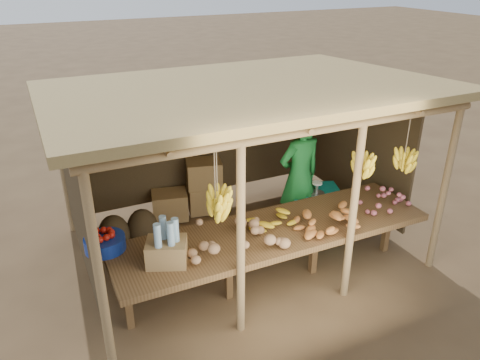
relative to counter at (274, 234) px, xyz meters
name	(u,v)px	position (x,y,z in m)	size (l,w,h in m)	color
ground	(240,246)	(0.00, 0.95, -0.74)	(60.00, 60.00, 0.00)	brown
stall_structure	(245,120)	(0.03, 0.86, 1.17)	(4.70, 3.50, 2.43)	olive
counter	(274,234)	(0.00, 0.00, 0.00)	(3.90, 1.05, 0.80)	brown
potato_heap	(228,231)	(-0.63, -0.07, 0.25)	(1.13, 0.68, 0.37)	#99724F
sweet_potato_heap	(336,213)	(0.70, -0.24, 0.24)	(0.90, 0.54, 0.35)	#BE6F30
onion_heap	(384,196)	(1.53, -0.14, 0.24)	(0.72, 0.43, 0.35)	#AD545F
banana_pile	(272,215)	(0.00, 0.06, 0.23)	(0.58, 0.35, 0.35)	gold
tomato_basin	(105,242)	(-1.90, 0.43, 0.16)	(0.45, 0.45, 0.24)	navy
bottle_box	(166,246)	(-1.35, -0.11, 0.26)	(0.51, 0.47, 0.53)	olive
vendor	(299,177)	(0.91, 0.91, 0.20)	(0.68, 0.45, 1.88)	#19712C
tarp_crate	(314,210)	(1.17, 0.86, -0.38)	(0.90, 0.83, 0.88)	brown
carton_stack	(193,192)	(-0.26, 2.15, -0.36)	(1.20, 0.53, 0.86)	olive
burlap_sacks	(128,229)	(-1.41, 1.67, -0.48)	(0.86, 0.45, 0.61)	#453520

